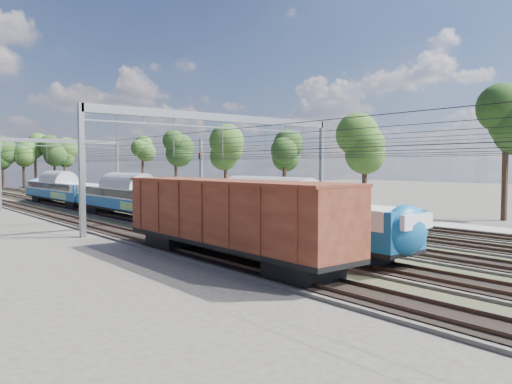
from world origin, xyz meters
TOP-DOWN VIEW (x-y plane):
  - track_bed at (-0.00, 45.00)m, footprint 21.00×130.00m
  - platform at (12.00, 20.00)m, footprint 3.00×70.00m
  - catenary at (0.33, 52.69)m, footprint 25.65×130.00m
  - tree_belt at (5.93, 99.72)m, footprint 39.51×99.34m
  - emu_train at (-4.50, 37.95)m, footprint 2.77×58.66m
  - freight_boxcar at (-9.00, 16.72)m, footprint 3.18×15.35m
  - worker at (3.71, 73.27)m, footprint 0.64×0.76m
  - signal_near at (2.62, 70.35)m, footprint 0.37×0.34m
  - signal_far at (12.32, 52.91)m, footprint 0.45×0.42m

SIDE VIEW (x-z plane):
  - track_bed at x=0.00m, z-range -0.07..0.27m
  - platform at x=12.00m, z-range 0.00..0.30m
  - worker at x=3.71m, z-range 0.00..1.79m
  - emu_train at x=-4.50m, z-range 0.36..4.41m
  - freight_boxcar at x=-9.00m, z-range 0.44..4.39m
  - signal_near at x=2.62m, z-range 0.72..6.11m
  - signal_far at x=12.32m, z-range 0.86..7.35m
  - catenary at x=0.33m, z-range 1.90..10.90m
  - tree_belt at x=5.93m, z-range 2.21..14.52m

